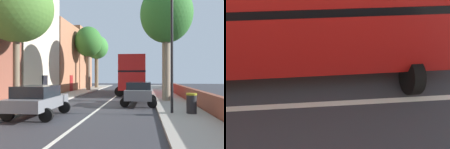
% 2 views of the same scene
% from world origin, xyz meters
% --- Properties ---
extents(ground_plane, '(84.00, 84.00, 0.00)m').
position_xyz_m(ground_plane, '(0.00, 0.00, 0.00)').
color(ground_plane, '#333338').
extents(road_centre_line, '(0.16, 54.00, 0.01)m').
position_xyz_m(road_centre_line, '(0.00, 0.00, 0.00)').
color(road_centre_line, silver).
rests_on(road_centre_line, ground).
extents(sidewalk_left, '(2.60, 60.00, 0.12)m').
position_xyz_m(sidewalk_left, '(-4.90, 0.00, 0.06)').
color(sidewalk_left, '#9E998E').
rests_on(sidewalk_left, ground).
extents(sidewalk_right, '(2.60, 60.00, 0.12)m').
position_xyz_m(sidewalk_right, '(4.90, 0.00, 0.06)').
color(sidewalk_right, '#9E998E').
rests_on(sidewalk_right, ground).
extents(boundary_wall_right, '(0.36, 54.00, 1.11)m').
position_xyz_m(boundary_wall_right, '(6.45, 0.00, 0.55)').
color(boundary_wall_right, brown).
rests_on(boundary_wall_right, ground).
extents(double_decker_bus, '(3.57, 11.16, 4.06)m').
position_xyz_m(double_decker_bus, '(1.70, 9.85, 2.36)').
color(double_decker_bus, red).
rests_on(double_decker_bus, ground).
extents(parked_car_grey_left_0, '(2.56, 4.08, 1.59)m').
position_xyz_m(parked_car_grey_left_0, '(-2.50, -5.66, 0.91)').
color(parked_car_grey_left_0, slate).
rests_on(parked_car_grey_left_0, ground).
extents(parked_car_grey_right_3, '(2.52, 4.05, 1.64)m').
position_xyz_m(parked_car_grey_right_3, '(2.50, -0.33, 0.94)').
color(parked_car_grey_right_3, slate).
rests_on(parked_car_grey_right_3, ground).
extents(street_tree_left_0, '(4.59, 4.59, 8.28)m').
position_xyz_m(street_tree_left_0, '(-4.99, -3.44, 6.25)').
color(street_tree_left_0, brown).
rests_on(street_tree_left_0, sidewalk_left).
extents(street_tree_right_1, '(4.14, 4.14, 9.22)m').
position_xyz_m(street_tree_right_1, '(4.58, 2.04, 6.90)').
color(street_tree_right_1, '#7A6B56').
rests_on(street_tree_right_1, sidewalk_right).
extents(street_tree_left_2, '(3.75, 3.75, 8.65)m').
position_xyz_m(street_tree_left_2, '(-4.74, 14.15, 6.59)').
color(street_tree_left_2, '#7A6B56').
rests_on(street_tree_left_2, sidewalk_left).
extents(street_tree_left_4, '(3.82, 3.82, 8.46)m').
position_xyz_m(street_tree_left_4, '(-4.83, 20.06, 6.54)').
color(street_tree_left_4, brown).
rests_on(street_tree_left_4, sidewalk_left).
extents(street_tree_right_5, '(4.52, 4.52, 10.54)m').
position_xyz_m(street_tree_right_5, '(4.99, 7.67, 8.18)').
color(street_tree_right_5, brown).
rests_on(street_tree_right_5, sidewalk_right).
extents(lamppost_right, '(0.32, 0.32, 6.31)m').
position_xyz_m(lamppost_right, '(4.30, -4.15, 3.81)').
color(lamppost_right, black).
rests_on(lamppost_right, sidewalk_right).
extents(litter_bin_right, '(0.55, 0.55, 1.06)m').
position_xyz_m(litter_bin_right, '(5.30, -4.17, 0.65)').
color(litter_bin_right, black).
rests_on(litter_bin_right, sidewalk_right).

